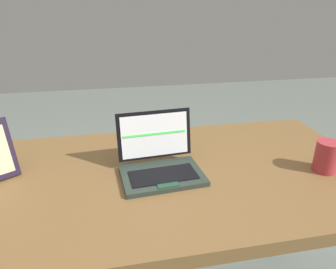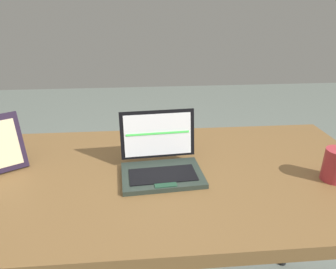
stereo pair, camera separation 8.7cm
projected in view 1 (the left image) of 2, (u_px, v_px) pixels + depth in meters
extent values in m
cube|color=brown|center=(154.00, 178.00, 0.96)|extent=(1.43, 0.71, 0.04)
cylinder|color=black|center=(278.00, 198.00, 1.50)|extent=(0.05, 0.05, 0.71)
cube|color=#28332B|center=(162.00, 175.00, 0.93)|extent=(0.26, 0.19, 0.01)
cube|color=black|center=(163.00, 175.00, 0.91)|extent=(0.21, 0.11, 0.00)
cube|color=#1B3F2B|center=(168.00, 185.00, 0.86)|extent=(0.07, 0.03, 0.00)
cube|color=black|center=(154.00, 135.00, 0.97)|extent=(0.24, 0.05, 0.15)
cube|color=white|center=(155.00, 135.00, 0.97)|extent=(0.22, 0.04, 0.13)
cube|color=#4CF259|center=(155.00, 134.00, 0.97)|extent=(0.20, 0.02, 0.01)
cylinder|color=#AB2F38|center=(327.00, 157.00, 0.95)|extent=(0.07, 0.07, 0.10)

